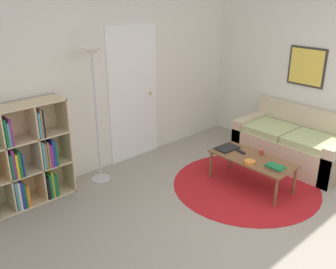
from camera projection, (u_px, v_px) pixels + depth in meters
name	position (u px, v px, depth m)	size (l,w,h in m)	color
ground_plane	(280.00, 247.00, 3.87)	(14.00, 14.00, 0.00)	gray
wall_back	(116.00, 78.00, 5.33)	(7.59, 0.11, 2.60)	silver
wall_right	(292.00, 70.00, 5.80)	(0.08, 5.80, 2.60)	silver
rug	(246.00, 185.00, 5.07)	(1.96, 1.96, 0.01)	#B2191E
bookshelf	(17.00, 161.00, 4.43)	(1.19, 0.34, 1.26)	beige
floor_lamp	(93.00, 75.00, 4.68)	(0.27, 0.27, 1.82)	#B7B7BC
couch	(293.00, 144.00, 5.65)	(0.83, 1.61, 0.81)	#CCB793
coffee_table	(252.00, 161.00, 4.94)	(0.51, 1.12, 0.41)	brown
laptop	(227.00, 148.00, 5.20)	(0.33, 0.23, 0.02)	black
bowl	(250.00, 162.00, 4.76)	(0.14, 0.14, 0.04)	orange
book_stack_on_table	(276.00, 167.00, 4.62)	(0.15, 0.24, 0.05)	olive
cup	(262.00, 152.00, 5.00)	(0.07, 0.07, 0.07)	#A33D33
remote	(241.00, 152.00, 5.08)	(0.07, 0.15, 0.02)	black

